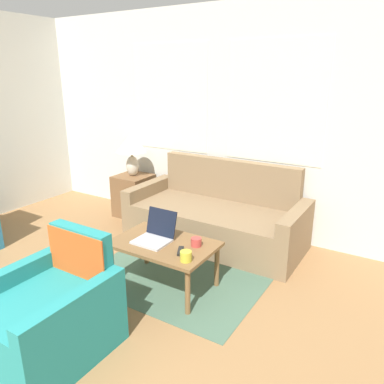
# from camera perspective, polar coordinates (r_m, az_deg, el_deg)

# --- Properties ---
(wall_back) EXTENTS (6.51, 0.06, 2.60)m
(wall_back) POSITION_cam_1_polar(r_m,az_deg,el_deg) (4.50, 5.01, 10.65)
(wall_back) COLOR silver
(wall_back) RESTS_ON ground_plane
(rug) EXTENTS (1.63, 1.91, 0.01)m
(rug) POSITION_cam_1_polar(r_m,az_deg,el_deg) (3.91, 0.38, -10.53)
(rug) COLOR #476651
(rug) RESTS_ON ground_plane
(couch) EXTENTS (1.98, 0.87, 0.89)m
(couch) POSITION_cam_1_polar(r_m,az_deg,el_deg) (4.30, 3.84, -4.02)
(couch) COLOR #846B4C
(couch) RESTS_ON ground_plane
(armchair) EXTENTS (0.73, 0.82, 0.81)m
(armchair) POSITION_cam_1_polar(r_m,az_deg,el_deg) (2.87, -20.61, -17.27)
(armchair) COLOR teal
(armchair) RESTS_ON ground_plane
(side_table) EXTENTS (0.44, 0.44, 0.55)m
(side_table) POSITION_cam_1_polar(r_m,az_deg,el_deg) (5.10, -8.84, -0.50)
(side_table) COLOR brown
(side_table) RESTS_ON ground_plane
(table_lamp) EXTENTS (0.40, 0.40, 0.56)m
(table_lamp) POSITION_cam_1_polar(r_m,az_deg,el_deg) (4.94, -9.20, 6.88)
(table_lamp) COLOR beige
(table_lamp) RESTS_ON side_table
(coffee_table) EXTENTS (0.91, 0.59, 0.43)m
(coffee_table) POSITION_cam_1_polar(r_m,az_deg,el_deg) (3.35, -4.31, -8.46)
(coffee_table) COLOR brown
(coffee_table) RESTS_ON ground_plane
(laptop) EXTENTS (0.30, 0.31, 0.26)m
(laptop) POSITION_cam_1_polar(r_m,az_deg,el_deg) (3.36, -5.60, -6.42)
(laptop) COLOR #B7B7BC
(laptop) RESTS_ON coffee_table
(cup_navy) EXTENTS (0.09, 0.09, 0.07)m
(cup_navy) POSITION_cam_1_polar(r_m,az_deg,el_deg) (3.25, 0.64, -7.62)
(cup_navy) COLOR #B23D38
(cup_navy) RESTS_ON coffee_table
(cup_yellow) EXTENTS (0.09, 0.09, 0.08)m
(cup_yellow) POSITION_cam_1_polar(r_m,az_deg,el_deg) (3.00, -0.94, -9.75)
(cup_yellow) COLOR gold
(cup_yellow) RESTS_ON coffee_table
(tv_remote) EXTENTS (0.11, 0.15, 0.02)m
(tv_remote) POSITION_cam_1_polar(r_m,az_deg,el_deg) (3.16, -1.76, -8.98)
(tv_remote) COLOR black
(tv_remote) RESTS_ON coffee_table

